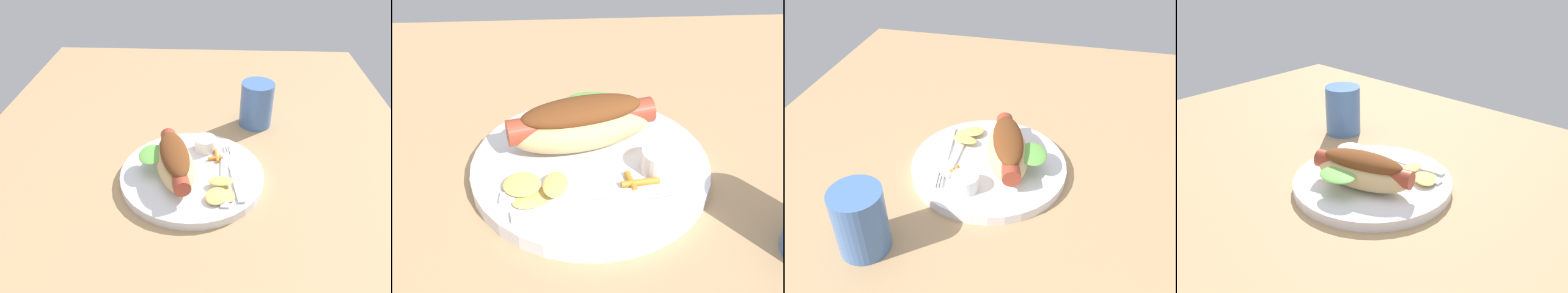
% 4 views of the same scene
% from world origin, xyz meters
% --- Properties ---
extents(ground_plane, '(1.20, 0.90, 0.02)m').
position_xyz_m(ground_plane, '(0.00, 0.00, -0.01)').
color(ground_plane, tan).
extents(plate, '(0.25, 0.25, 0.02)m').
position_xyz_m(plate, '(0.04, -0.00, 0.01)').
color(plate, white).
rests_on(plate, ground_plane).
extents(hot_dog, '(0.17, 0.12, 0.06)m').
position_xyz_m(hot_dog, '(0.04, -0.03, 0.05)').
color(hot_dog, '#DBB77A').
rests_on(hot_dog, plate).
extents(sauce_ramekin, '(0.04, 0.04, 0.02)m').
position_xyz_m(sauce_ramekin, '(-0.03, 0.02, 0.03)').
color(sauce_ramekin, white).
rests_on(sauce_ramekin, plate).
extents(fork, '(0.16, 0.03, 0.00)m').
position_xyz_m(fork, '(0.04, 0.07, 0.02)').
color(fork, silver).
rests_on(fork, plate).
extents(knife, '(0.15, 0.02, 0.00)m').
position_xyz_m(knife, '(0.06, 0.06, 0.02)').
color(knife, silver).
rests_on(knife, plate).
extents(chips_pile, '(0.07, 0.06, 0.02)m').
position_xyz_m(chips_pile, '(0.09, 0.05, 0.02)').
color(chips_pile, '#E4C666').
rests_on(chips_pile, plate).
extents(carrot_garnish, '(0.04, 0.03, 0.01)m').
position_xyz_m(carrot_garnish, '(-0.01, 0.04, 0.02)').
color(carrot_garnish, orange).
rests_on(carrot_garnish, plate).
extents(drinking_cup, '(0.07, 0.07, 0.10)m').
position_xyz_m(drinking_cup, '(-0.16, 0.13, 0.05)').
color(drinking_cup, '#4770B2').
rests_on(drinking_cup, ground_plane).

